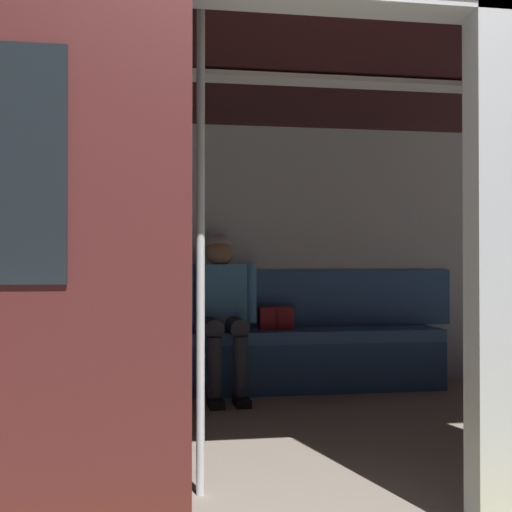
% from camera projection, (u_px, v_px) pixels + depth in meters
% --- Properties ---
extents(train_car, '(6.40, 2.98, 2.20)m').
position_uv_depth(train_car, '(259.00, 174.00, 3.44)').
color(train_car, '#ADAFB5').
rests_on(train_car, ground_plane).
extents(bench_seat, '(3.07, 0.44, 0.47)m').
position_uv_depth(bench_seat, '(245.00, 345.00, 4.57)').
color(bench_seat, '#38609E').
rests_on(bench_seat, ground_plane).
extents(person_seated, '(0.55, 0.68, 1.20)m').
position_uv_depth(person_seated, '(221.00, 302.00, 4.49)').
color(person_seated, '#4C8CC6').
rests_on(person_seated, ground_plane).
extents(handbag, '(0.26, 0.15, 0.17)m').
position_uv_depth(handbag, '(276.00, 318.00, 4.69)').
color(handbag, maroon).
rests_on(handbag, bench_seat).
extents(book, '(0.24, 0.27, 0.03)m').
position_uv_depth(book, '(170.00, 329.00, 4.53)').
color(book, '#33723F').
rests_on(book, bench_seat).
extents(grab_pole_door, '(0.04, 0.04, 2.06)m').
position_uv_depth(grab_pole_door, '(201.00, 251.00, 2.57)').
color(grab_pole_door, silver).
rests_on(grab_pole_door, ground_plane).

